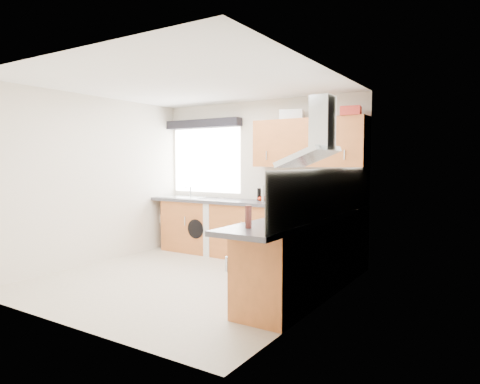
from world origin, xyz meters
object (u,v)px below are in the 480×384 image
Objects in this scene: upper_cabinets at (309,143)px; extractor_hood at (315,140)px; oven at (306,257)px; washing_machine at (207,227)px.

extractor_hood is at bearing -63.87° from upper_cabinets.
oven is 0.50× the size of upper_cabinets.
upper_cabinets is at bearing 116.13° from extractor_hood.
extractor_hood is (0.10, -0.00, 1.34)m from oven.
washing_machine is (-2.34, 1.22, 0.01)m from oven.
washing_machine is (-2.44, 1.22, -1.34)m from extractor_hood.
oven is at bearing -22.79° from washing_machine.
washing_machine is at bearing 153.43° from extractor_hood.
upper_cabinets reaches higher than oven.
washing_machine reaches higher than oven.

